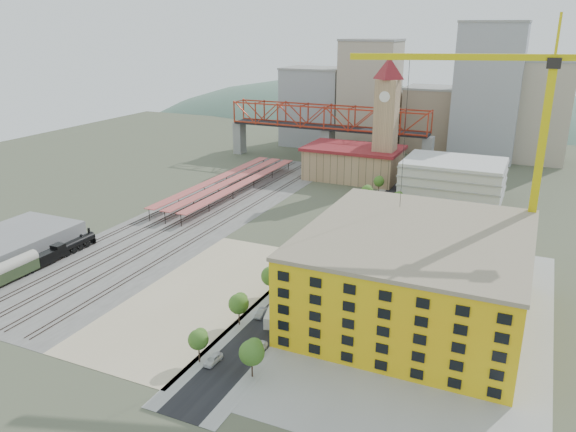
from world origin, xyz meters
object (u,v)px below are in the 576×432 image
at_px(car_0, 213,360).
at_px(clock_tower, 387,110).
at_px(site_trailer_b, 289,298).
at_px(site_trailer_c, 310,277).
at_px(locomotive, 68,248).
at_px(construction_building, 415,273).
at_px(tower_crane, 526,127).
at_px(site_trailer_a, 273,314).
at_px(site_trailer_d, 316,270).
at_px(coach, 5,272).

bearing_deg(car_0, clock_tower, 95.45).
distance_m(site_trailer_b, site_trailer_c, 12.13).
bearing_deg(locomotive, construction_building, 3.87).
relative_size(tower_crane, site_trailer_c, 6.38).
height_order(construction_building, car_0, construction_building).
bearing_deg(site_trailer_b, clock_tower, 83.91).
distance_m(tower_crane, car_0, 82.22).
bearing_deg(clock_tower, site_trailer_a, -86.02).
xyz_separation_m(clock_tower, tower_crane, (51.12, -77.26, 9.27)).
relative_size(site_trailer_c, site_trailer_d, 1.00).
bearing_deg(site_trailer_b, tower_crane, 24.23).
bearing_deg(site_trailer_c, tower_crane, 38.55).
distance_m(tower_crane, site_trailer_d, 58.12).
bearing_deg(locomotive, tower_crane, 14.87).
bearing_deg(site_trailer_a, locomotive, 157.40).
relative_size(locomotive, site_trailer_a, 2.32).
relative_size(construction_building, site_trailer_a, 5.48).
distance_m(construction_building, site_trailer_a, 31.13).
distance_m(locomotive, site_trailer_b, 66.01).
bearing_deg(coach, site_trailer_c, 25.25).
bearing_deg(tower_crane, clock_tower, 123.49).
bearing_deg(car_0, construction_building, 53.08).
distance_m(clock_tower, construction_building, 107.36).
bearing_deg(construction_building, locomotive, -176.13).
height_order(locomotive, car_0, locomotive).
relative_size(locomotive, site_trailer_b, 2.25).
xyz_separation_m(coach, site_trailer_a, (66.00, 10.96, -1.72)).
height_order(site_trailer_c, car_0, site_trailer_c).
bearing_deg(locomotive, coach, -90.00).
bearing_deg(car_0, locomotive, 159.32).
relative_size(site_trailer_b, car_0, 2.09).
height_order(site_trailer_c, site_trailer_d, same).
distance_m(site_trailer_a, site_trailer_d, 24.54).
height_order(construction_building, site_trailer_a, construction_building).
height_order(clock_tower, construction_building, clock_tower).
height_order(clock_tower, locomotive, clock_tower).
xyz_separation_m(site_trailer_d, car_0, (-3.00, -43.77, -0.54)).
xyz_separation_m(tower_crane, site_trailer_b, (-43.12, -29.74, -36.66)).
height_order(coach, tower_crane, tower_crane).
relative_size(site_trailer_a, site_trailer_d, 0.96).
bearing_deg(tower_crane, locomotive, -165.13).
relative_size(tower_crane, car_0, 13.47).
relative_size(locomotive, site_trailer_d, 2.22).
xyz_separation_m(locomotive, site_trailer_a, (66.00, -8.82, -0.73)).
relative_size(site_trailer_d, car_0, 2.11).
bearing_deg(site_trailer_d, site_trailer_b, -108.73).
bearing_deg(site_trailer_c, clock_tower, 111.16).
xyz_separation_m(locomotive, coach, (-0.00, -19.77, 0.98)).
height_order(construction_building, locomotive, construction_building).
distance_m(locomotive, tower_crane, 118.49).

